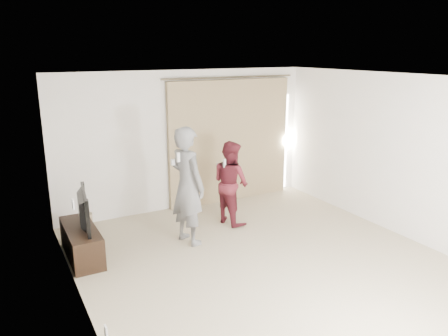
{
  "coord_description": "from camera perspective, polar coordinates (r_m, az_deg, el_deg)",
  "views": [
    {
      "loc": [
        -3.23,
        -4.68,
        2.94
      ],
      "look_at": [
        -0.04,
        1.2,
        1.13
      ],
      "focal_mm": 35.0,
      "sensor_mm": 36.0,
      "label": 1
    }
  ],
  "objects": [
    {
      "name": "person_man",
      "position": [
        6.73,
        -4.79,
        -2.32
      ],
      "size": [
        0.6,
        0.77,
        1.85
      ],
      "color": "slate",
      "rests_on": "ground"
    },
    {
      "name": "tv",
      "position": [
        6.59,
        -18.47,
        -5.2
      ],
      "size": [
        0.25,
        0.96,
        0.55
      ],
      "primitive_type": "imported",
      "rotation": [
        0.0,
        0.0,
        1.44
      ],
      "color": "black",
      "rests_on": "tv_console"
    },
    {
      "name": "tv_console",
      "position": [
        6.78,
        -18.11,
        -9.21
      ],
      "size": [
        0.42,
        1.2,
        0.46
      ],
      "primitive_type": "cube",
      "color": "black",
      "rests_on": "ground"
    },
    {
      "name": "floor",
      "position": [
        6.4,
        5.58,
        -12.3
      ],
      "size": [
        5.5,
        5.5,
        0.0
      ],
      "primitive_type": "plane",
      "color": "#C3B292",
      "rests_on": "ground"
    },
    {
      "name": "ceiling",
      "position": [
        5.69,
        6.26,
        11.63
      ],
      "size": [
        5.0,
        5.5,
        0.01
      ],
      "primitive_type": "cube",
      "color": "silver",
      "rests_on": "wall_back"
    },
    {
      "name": "wall_left",
      "position": [
        5.01,
        -18.57,
        -4.81
      ],
      "size": [
        0.04,
        5.5,
        2.6
      ],
      "color": "white",
      "rests_on": "ground"
    },
    {
      "name": "curtain",
      "position": [
        8.62,
        0.9,
        3.53
      ],
      "size": [
        2.8,
        0.11,
        2.46
      ],
      "color": "tan",
      "rests_on": "ground"
    },
    {
      "name": "person_woman",
      "position": [
        7.54,
        0.9,
        -1.9
      ],
      "size": [
        0.68,
        0.8,
        1.46
      ],
      "color": "maroon",
      "rests_on": "ground"
    },
    {
      "name": "wall_back",
      "position": [
        8.26,
        -4.89,
        3.65
      ],
      "size": [
        5.0,
        0.04,
        2.6
      ],
      "primitive_type": "cube",
      "color": "white",
      "rests_on": "ground"
    },
    {
      "name": "scratching_post",
      "position": [
        7.23,
        -17.49,
        -7.88
      ],
      "size": [
        0.37,
        0.37,
        0.49
      ],
      "color": "tan",
      "rests_on": "ground"
    }
  ]
}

